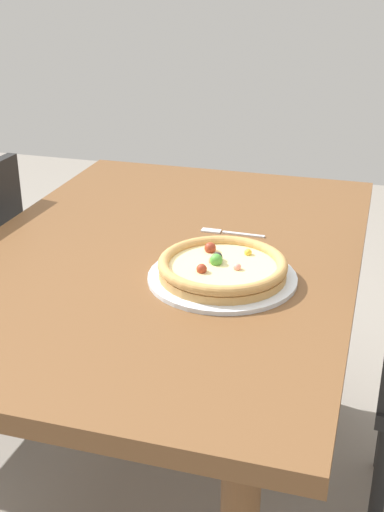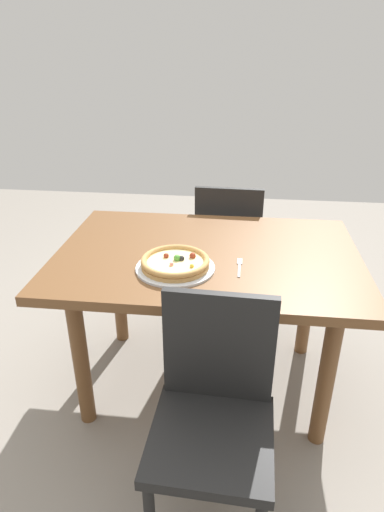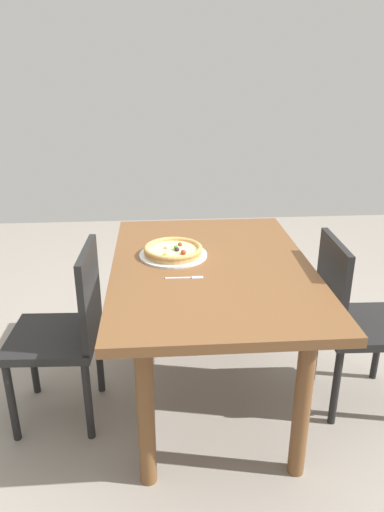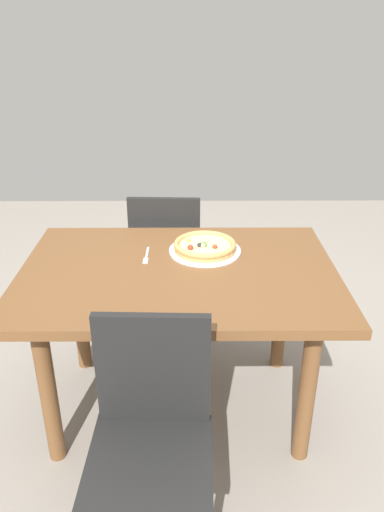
% 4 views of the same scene
% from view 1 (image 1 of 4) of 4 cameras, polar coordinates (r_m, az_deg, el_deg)
% --- Properties ---
extents(ground_plane, '(6.00, 6.00, 0.00)m').
position_cam_1_polar(ground_plane, '(2.04, -1.98, -18.97)').
color(ground_plane, gray).
extents(dining_table, '(1.34, 0.92, 0.74)m').
position_cam_1_polar(dining_table, '(1.67, -2.29, -2.59)').
color(dining_table, brown).
rests_on(dining_table, ground).
extents(plate, '(0.33, 0.33, 0.01)m').
position_cam_1_polar(plate, '(1.47, 2.59, -1.84)').
color(plate, silver).
rests_on(plate, dining_table).
extents(pizza, '(0.28, 0.28, 0.05)m').
position_cam_1_polar(pizza, '(1.46, 2.60, -0.93)').
color(pizza, tan).
rests_on(pizza, plate).
extents(fork, '(0.02, 0.17, 0.00)m').
position_cam_1_polar(fork, '(1.72, 3.01, 2.01)').
color(fork, silver).
rests_on(fork, dining_table).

